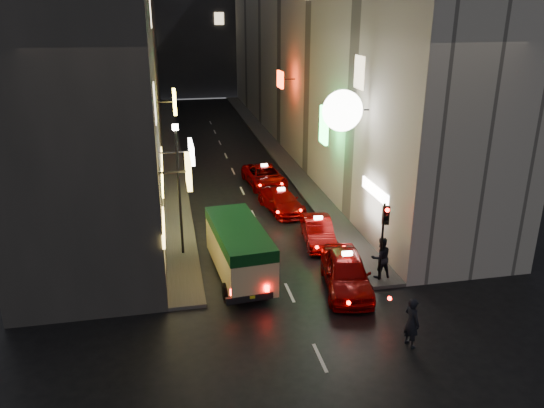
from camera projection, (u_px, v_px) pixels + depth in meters
building_left at (115, 39)px, 40.99m from camera, size 7.67×52.07×18.00m
building_right at (314, 36)px, 43.97m from camera, size 8.31×52.00×18.00m
building_far at (193, 10)px, 71.22m from camera, size 30.00×10.00×22.00m
sidewalk_left at (172, 148)px, 44.78m from camera, size 1.50×52.00×0.15m
sidewalk_right at (270, 144)px, 46.37m from camera, size 1.50×52.00×0.15m
minibus at (239, 245)px, 22.96m from camera, size 2.43×5.74×2.40m
taxi_near at (346, 270)px, 22.14m from camera, size 3.30×6.05×1.99m
taxi_second at (318, 229)px, 26.64m from camera, size 2.47×4.85×1.65m
taxi_third at (281, 199)px, 30.90m from camera, size 2.64×4.84×1.63m
taxi_far at (264, 175)px, 35.28m from camera, size 2.45×5.10×1.74m
pedestrian_crossing at (412, 319)px, 18.33m from camera, size 0.62×0.80×2.13m
pedestrian_sidewalk at (381, 255)px, 22.80m from camera, size 0.83×0.56×2.10m
traffic_light at (384, 226)px, 21.95m from camera, size 0.26×0.43×3.50m
lamp_post at (179, 182)px, 24.22m from camera, size 0.28×0.28×6.22m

